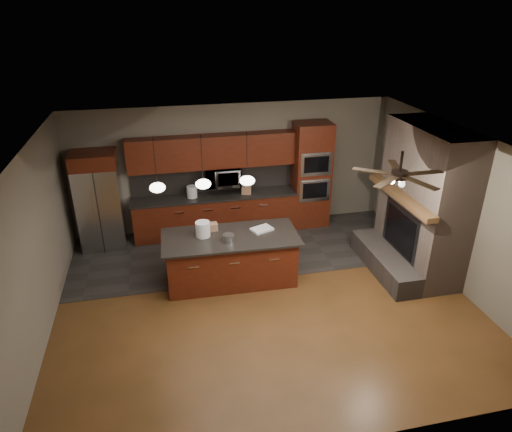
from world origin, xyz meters
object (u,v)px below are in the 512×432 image
object	(u,v)px
oven_tower	(311,175)
paint_can	(228,238)
kitchen_island	(231,258)
cardboard_box	(212,227)
paint_tray	(262,229)
counter_bucket	(192,192)
counter_box	(246,189)
microwave	(223,177)
white_bucket	(203,229)
refrigerator	(99,201)

from	to	relation	value
oven_tower	paint_can	world-z (taller)	oven_tower
kitchen_island	cardboard_box	xyz separation A→B (m)	(-0.29, 0.31, 0.52)
oven_tower	kitchen_island	size ratio (longest dim) A/B	0.96
paint_tray	counter_bucket	distance (m)	2.18
counter_bucket	counter_box	world-z (taller)	counter_bucket
microwave	kitchen_island	bearing A→B (deg)	-95.35
oven_tower	cardboard_box	size ratio (longest dim) A/B	11.31
white_bucket	paint_can	world-z (taller)	white_bucket
kitchen_island	paint_tray	world-z (taller)	paint_tray
counter_bucket	paint_tray	bearing A→B (deg)	-59.47
microwave	paint_tray	xyz separation A→B (m)	(0.42, -1.92, -0.36)
paint_can	cardboard_box	bearing A→B (deg)	115.94
kitchen_island	paint_can	world-z (taller)	paint_can
refrigerator	paint_tray	distance (m)	3.49
refrigerator	counter_bucket	world-z (taller)	refrigerator
paint_tray	counter_box	size ratio (longest dim) A/B	1.66
paint_can	paint_tray	distance (m)	0.73
white_bucket	oven_tower	bearing A→B (deg)	35.34
paint_tray	counter_bucket	bearing A→B (deg)	98.89
white_bucket	paint_tray	world-z (taller)	white_bucket
oven_tower	white_bucket	world-z (taller)	oven_tower
microwave	refrigerator	size ratio (longest dim) A/B	0.36
cardboard_box	counter_bucket	bearing A→B (deg)	92.80
microwave	paint_can	distance (m)	2.25
microwave	counter_bucket	xyz separation A→B (m)	(-0.69, -0.05, -0.27)
oven_tower	white_bucket	bearing A→B (deg)	-144.66
oven_tower	refrigerator	bearing A→B (deg)	-179.07
kitchen_island	white_bucket	distance (m)	0.77
oven_tower	refrigerator	xyz separation A→B (m)	(-4.56, -0.07, -0.17)
paint_can	counter_box	bearing A→B (deg)	70.64
oven_tower	microwave	size ratio (longest dim) A/B	3.25
paint_can	paint_tray	size ratio (longest dim) A/B	0.51
white_bucket	cardboard_box	distance (m)	0.28
oven_tower	counter_box	bearing A→B (deg)	-178.35
paint_can	counter_box	distance (m)	2.24
kitchen_island	counter_bucket	size ratio (longest dim) A/B	9.84
cardboard_box	counter_box	distance (m)	1.90
paint_can	paint_tray	xyz separation A→B (m)	(0.67, 0.29, -0.05)
refrigerator	counter_box	size ratio (longest dim) A/B	9.05
cardboard_box	counter_box	xyz separation A→B (m)	(0.98, 1.63, 0.03)
white_bucket	microwave	bearing A→B (deg)	71.04
white_bucket	counter_box	xyz separation A→B (m)	(1.15, 1.83, -0.04)
kitchen_island	counter_bucket	bearing A→B (deg)	105.71
microwave	counter_box	world-z (taller)	microwave
counter_bucket	refrigerator	bearing A→B (deg)	-177.54
microwave	counter_bucket	bearing A→B (deg)	-175.85
kitchen_island	counter_bucket	xyz separation A→B (m)	(-0.50, 1.99, 0.56)
paint_tray	counter_bucket	size ratio (longest dim) A/B	1.49
microwave	paint_can	xyz separation A→B (m)	(-0.25, -2.21, -0.32)
refrigerator	paint_can	size ratio (longest dim) A/B	10.68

